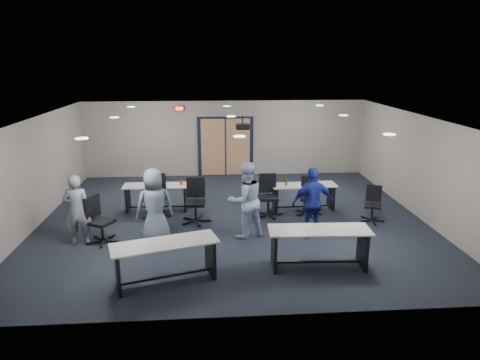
{
  "coord_description": "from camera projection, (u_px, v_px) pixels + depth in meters",
  "views": [
    {
      "loc": [
        -0.59,
        -10.68,
        4.12
      ],
      "look_at": [
        0.17,
        -0.3,
        1.16
      ],
      "focal_mm": 32.0,
      "sensor_mm": 36.0,
      "label": 1
    }
  ],
  "objects": [
    {
      "name": "chair_back_c",
      "position": [
        268.0,
        196.0,
        11.49
      ],
      "size": [
        0.71,
        0.71,
        1.13
      ],
      "primitive_type": null,
      "rotation": [
        0.0,
        0.0,
        -0.01
      ],
      "color": "black",
      "rests_on": "floor"
    },
    {
      "name": "ceiling",
      "position": [
        232.0,
        118.0,
        10.68
      ],
      "size": [
        10.0,
        9.0,
        0.04
      ],
      "primitive_type": "cube",
      "color": "white",
      "rests_on": "back_wall"
    },
    {
      "name": "chair_back_b",
      "position": [
        195.0,
        201.0,
        11.04
      ],
      "size": [
        0.76,
        0.76,
        1.15
      ],
      "primitive_type": null,
      "rotation": [
        0.0,
        0.0,
        -0.05
      ],
      "color": "black",
      "rests_on": "floor"
    },
    {
      "name": "ceiling_can_lights",
      "position": [
        232.0,
        118.0,
        10.93
      ],
      "size": [
        6.24,
        5.74,
        0.02
      ],
      "primitive_type": null,
      "color": "silver",
      "rests_on": "ceiling"
    },
    {
      "name": "table_back_left",
      "position": [
        157.0,
        193.0,
        11.96
      ],
      "size": [
        1.81,
        0.63,
        0.85
      ],
      "rotation": [
        0.0,
        0.0,
        -0.02
      ],
      "color": "beige",
      "rests_on": "floor"
    },
    {
      "name": "table_back_right",
      "position": [
        303.0,
        192.0,
        11.99
      ],
      "size": [
        1.85,
        0.7,
        1.01
      ],
      "rotation": [
        0.0,
        0.0,
        0.05
      ],
      "color": "beige",
      "rests_on": "floor"
    },
    {
      "name": "person_navy",
      "position": [
        313.0,
        203.0,
        10.03
      ],
      "size": [
        1.05,
        0.53,
        1.72
      ],
      "primitive_type": "imported",
      "rotation": [
        0.0,
        0.0,
        3.26
      ],
      "color": "navy",
      "rests_on": "floor"
    },
    {
      "name": "double_door",
      "position": [
        226.0,
        147.0,
        15.41
      ],
      "size": [
        2.0,
        0.07,
        2.2
      ],
      "color": "black",
      "rests_on": "back_wall"
    },
    {
      "name": "exit_sign",
      "position": [
        179.0,
        108.0,
        14.9
      ],
      "size": [
        0.32,
        0.07,
        0.18
      ],
      "color": "black",
      "rests_on": "back_wall"
    },
    {
      "name": "floor",
      "position": [
        233.0,
        219.0,
        11.42
      ],
      "size": [
        10.0,
        10.0,
        0.0
      ],
      "primitive_type": "plane",
      "color": "black",
      "rests_on": "ground"
    },
    {
      "name": "person_plaid",
      "position": [
        155.0,
        206.0,
        9.73
      ],
      "size": [
        0.99,
        0.79,
        1.77
      ],
      "primitive_type": "imported",
      "rotation": [
        0.0,
        0.0,
        3.44
      ],
      "color": "slate",
      "rests_on": "floor"
    },
    {
      "name": "chair_back_a",
      "position": [
        155.0,
        197.0,
        11.4
      ],
      "size": [
        0.81,
        0.81,
        1.16
      ],
      "primitive_type": null,
      "rotation": [
        0.0,
        0.0,
        -0.11
      ],
      "color": "black",
      "rests_on": "floor"
    },
    {
      "name": "back_wall",
      "position": [
        225.0,
        139.0,
        15.37
      ],
      "size": [
        10.0,
        0.04,
        2.7
      ],
      "primitive_type": "cube",
      "color": "gray",
      "rests_on": "floor"
    },
    {
      "name": "ceiling_projector",
      "position": [
        243.0,
        126.0,
        11.26
      ],
      "size": [
        0.35,
        0.32,
        0.37
      ],
      "color": "black",
      "rests_on": "ceiling"
    },
    {
      "name": "table_front_left",
      "position": [
        165.0,
        255.0,
        8.06
      ],
      "size": [
        2.1,
        1.21,
        0.81
      ],
      "rotation": [
        0.0,
        0.0,
        0.29
      ],
      "color": "beige",
      "rests_on": "floor"
    },
    {
      "name": "right_wall",
      "position": [
        419.0,
        167.0,
        11.4
      ],
      "size": [
        0.04,
        9.0,
        2.7
      ],
      "primitive_type": "cube",
      "color": "gray",
      "rests_on": "floor"
    },
    {
      "name": "person_gray",
      "position": [
        77.0,
        210.0,
        9.67
      ],
      "size": [
        0.63,
        0.44,
        1.66
      ],
      "primitive_type": "imported",
      "rotation": [
        0.0,
        0.0,
        3.22
      ],
      "color": "gray",
      "rests_on": "floor"
    },
    {
      "name": "chair_loose_right",
      "position": [
        373.0,
        204.0,
        11.13
      ],
      "size": [
        0.76,
        0.76,
        0.93
      ],
      "primitive_type": null,
      "rotation": [
        0.0,
        0.0,
        -0.37
      ],
      "color": "black",
      "rests_on": "floor"
    },
    {
      "name": "chair_loose_left",
      "position": [
        101.0,
        220.0,
        9.82
      ],
      "size": [
        0.94,
        0.94,
        1.1
      ],
      "primitive_type": null,
      "rotation": [
        0.0,
        0.0,
        1.05
      ],
      "color": "black",
      "rests_on": "floor"
    },
    {
      "name": "person_lightblue",
      "position": [
        246.0,
        200.0,
        10.06
      ],
      "size": [
        1.08,
        0.98,
        1.83
      ],
      "primitive_type": "imported",
      "rotation": [
        0.0,
        0.0,
        3.53
      ],
      "color": "#BAD0F7",
      "rests_on": "floor"
    },
    {
      "name": "left_wall",
      "position": [
        33.0,
        174.0,
        10.7
      ],
      "size": [
        0.04,
        9.0,
        2.7
      ],
      "primitive_type": "cube",
      "color": "gray",
      "rests_on": "floor"
    },
    {
      "name": "front_wall",
      "position": [
        249.0,
        241.0,
        6.73
      ],
      "size": [
        10.0,
        0.04,
        2.7
      ],
      "primitive_type": "cube",
      "color": "gray",
      "rests_on": "floor"
    },
    {
      "name": "chair_back_d",
      "position": [
        309.0,
        197.0,
        11.61
      ],
      "size": [
        0.77,
        0.77,
        1.03
      ],
      "primitive_type": null,
      "rotation": [
        0.0,
        0.0,
        -0.2
      ],
      "color": "black",
      "rests_on": "floor"
    },
    {
      "name": "table_front_right",
      "position": [
        319.0,
        241.0,
        8.64
      ],
      "size": [
        2.07,
        0.77,
        0.83
      ],
      "rotation": [
        0.0,
        0.0,
        -0.04
      ],
      "color": "beige",
      "rests_on": "floor"
    }
  ]
}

